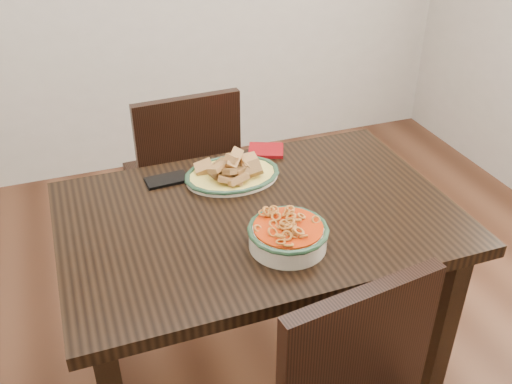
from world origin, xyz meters
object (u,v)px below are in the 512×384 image
object	(u,v)px
chair_far	(184,174)
fish_plate	(232,166)
noodle_bowl	(288,233)
smartphone	(167,180)
dining_table	(258,238)

from	to	relation	value
chair_far	fish_plate	xyz separation A→B (m)	(0.06, -0.50, 0.30)
chair_far	noodle_bowl	world-z (taller)	chair_far
fish_plate	noodle_bowl	distance (m)	0.41
fish_plate	smartphone	world-z (taller)	fish_plate
fish_plate	noodle_bowl	bearing A→B (deg)	-85.68
chair_far	smartphone	world-z (taller)	chair_far
smartphone	fish_plate	bearing A→B (deg)	-18.49
dining_table	smartphone	distance (m)	0.37
chair_far	dining_table	bearing A→B (deg)	92.41
chair_far	smartphone	distance (m)	0.54
chair_far	smartphone	bearing A→B (deg)	68.09
dining_table	chair_far	distance (m)	0.74
noodle_bowl	smartphone	distance (m)	0.52
dining_table	fish_plate	xyz separation A→B (m)	(-0.01, 0.22, 0.14)
smartphone	noodle_bowl	bearing A→B (deg)	-66.03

